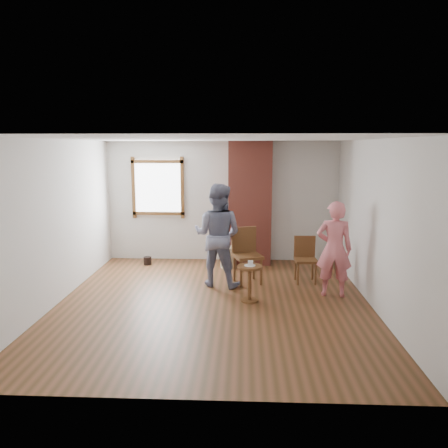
# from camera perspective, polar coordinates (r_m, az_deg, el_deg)

# --- Properties ---
(ground) EXTENTS (5.50, 5.50, 0.00)m
(ground) POSITION_cam_1_polar(r_m,az_deg,el_deg) (7.16, -1.36, -10.23)
(ground) COLOR brown
(ground) RESTS_ON ground
(room_shell) EXTENTS (5.04, 5.52, 2.62)m
(room_shell) POSITION_cam_1_polar(r_m,az_deg,el_deg) (7.35, -1.53, 4.80)
(room_shell) COLOR silver
(room_shell) RESTS_ON ground
(brick_chimney) EXTENTS (0.90, 0.50, 2.60)m
(brick_chimney) POSITION_cam_1_polar(r_m,az_deg,el_deg) (9.28, 3.38, 2.73)
(brick_chimney) COLOR #A84A3B
(brick_chimney) RESTS_ON ground
(stoneware_crock) EXTENTS (0.42, 0.42, 0.43)m
(stoneware_crock) POSITION_cam_1_polar(r_m,az_deg,el_deg) (9.10, 0.58, -4.34)
(stoneware_crock) COLOR #C3B08D
(stoneware_crock) RESTS_ON ground
(dark_pot) EXTENTS (0.20, 0.20, 0.17)m
(dark_pot) POSITION_cam_1_polar(r_m,az_deg,el_deg) (9.48, -9.96, -4.74)
(dark_pot) COLOR black
(dark_pot) RESTS_ON ground
(dining_chair_left) EXTENTS (0.61, 0.61, 1.02)m
(dining_chair_left) POSITION_cam_1_polar(r_m,az_deg,el_deg) (8.07, 2.91, -3.66)
(dining_chair_left) COLOR brown
(dining_chair_left) RESTS_ON ground
(dining_chair_right) EXTENTS (0.41, 0.41, 0.85)m
(dining_chair_right) POSITION_cam_1_polar(r_m,az_deg,el_deg) (8.24, 10.57, -4.21)
(dining_chair_right) COLOR brown
(dining_chair_right) RESTS_ON ground
(side_table) EXTENTS (0.40, 0.40, 0.60)m
(side_table) POSITION_cam_1_polar(r_m,az_deg,el_deg) (7.10, 3.38, -6.98)
(side_table) COLOR brown
(side_table) RESTS_ON ground
(cake_plate) EXTENTS (0.18, 0.18, 0.01)m
(cake_plate) POSITION_cam_1_polar(r_m,az_deg,el_deg) (7.05, 3.40, -5.42)
(cake_plate) COLOR white
(cake_plate) RESTS_ON side_table
(cake_slice) EXTENTS (0.08, 0.07, 0.06)m
(cake_slice) POSITION_cam_1_polar(r_m,az_deg,el_deg) (7.04, 3.48, -5.16)
(cake_slice) COLOR white
(cake_slice) RESTS_ON cake_plate
(man) EXTENTS (1.05, 0.92, 1.85)m
(man) POSITION_cam_1_polar(r_m,az_deg,el_deg) (7.80, -0.84, -1.46)
(man) COLOR #141639
(man) RESTS_ON ground
(person_pink) EXTENTS (0.64, 0.47, 1.61)m
(person_pink) POSITION_cam_1_polar(r_m,az_deg,el_deg) (7.49, 14.19, -3.18)
(person_pink) COLOR #E17079
(person_pink) RESTS_ON ground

